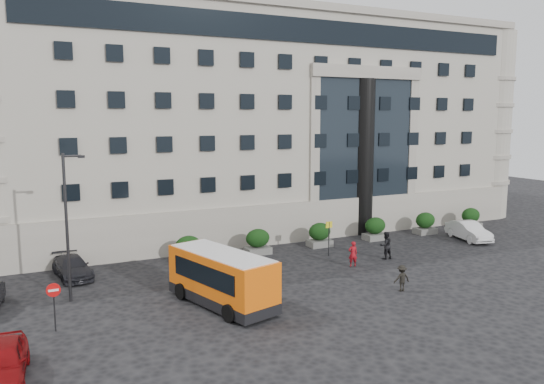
{
  "coord_description": "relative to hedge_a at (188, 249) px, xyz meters",
  "views": [
    {
      "loc": [
        -14.0,
        -26.53,
        9.87
      ],
      "look_at": [
        0.77,
        4.49,
        5.0
      ],
      "focal_mm": 35.0,
      "sensor_mm": 36.0,
      "label": 1
    }
  ],
  "objects": [
    {
      "name": "hedge_c",
      "position": [
        10.4,
        0.0,
        0.0
      ],
      "size": [
        1.8,
        1.26,
        1.84
      ],
      "color": "#5E5E5B",
      "rests_on": "ground"
    },
    {
      "name": "pedestrian_b",
      "position": [
        12.72,
        -5.11,
        0.04
      ],
      "size": [
        0.94,
        0.74,
        1.94
      ],
      "primitive_type": "imported",
      "rotation": [
        0.0,
        0.0,
        3.14
      ],
      "color": "black",
      "rests_on": "ground"
    },
    {
      "name": "hedge_d",
      "position": [
        15.6,
        0.0,
        0.0
      ],
      "size": [
        1.8,
        1.26,
        1.84
      ],
      "color": "#5E5E5B",
      "rests_on": "ground"
    },
    {
      "name": "red_truck",
      "position": [
        -8.29,
        7.33,
        0.41
      ],
      "size": [
        2.42,
        4.92,
        2.61
      ],
      "rotation": [
        0.0,
        0.0,
        0.03
      ],
      "color": "maroon",
      "rests_on": "ground"
    },
    {
      "name": "hedge_a",
      "position": [
        0.0,
        0.0,
        0.0
      ],
      "size": [
        1.8,
        1.26,
        1.84
      ],
      "color": "#5E5E5B",
      "rests_on": "ground"
    },
    {
      "name": "minibus",
      "position": [
        -0.8,
        -8.84,
        0.64
      ],
      "size": [
        4.16,
        7.22,
        2.85
      ],
      "rotation": [
        0.0,
        0.0,
        0.28
      ],
      "color": "#F2600B",
      "rests_on": "ground"
    },
    {
      "name": "street_lamp",
      "position": [
        -7.94,
        -4.8,
        3.44
      ],
      "size": [
        1.16,
        0.18,
        8.0
      ],
      "color": "#262628",
      "rests_on": "ground"
    },
    {
      "name": "parked_car_a",
      "position": [
        -11.15,
        -13.12,
        -0.14
      ],
      "size": [
        2.16,
        4.72,
        1.57
      ],
      "primitive_type": "imported",
      "rotation": [
        0.0,
        0.0,
        -0.07
      ],
      "color": "maroon",
      "rests_on": "ground"
    },
    {
      "name": "no_entry_sign",
      "position": [
        -9.0,
        -8.84,
        0.72
      ],
      "size": [
        0.64,
        0.16,
        2.32
      ],
      "color": "#262628",
      "rests_on": "ground"
    },
    {
      "name": "hedge_e",
      "position": [
        20.8,
        0.0,
        0.0
      ],
      "size": [
        1.8,
        1.26,
        1.84
      ],
      "color": "#5E5E5B",
      "rests_on": "ground"
    },
    {
      "name": "parked_car_c",
      "position": [
        -7.5,
        -0.23,
        -0.28
      ],
      "size": [
        2.39,
        4.64,
        1.29
      ],
      "primitive_type": "imported",
      "rotation": [
        0.0,
        0.0,
        0.14
      ],
      "color": "black",
      "rests_on": "ground"
    },
    {
      "name": "pedestrian_c",
      "position": [
        9.25,
        -11.14,
        -0.17
      ],
      "size": [
        1.03,
        0.65,
        1.52
      ],
      "primitive_type": "imported",
      "rotation": [
        0.0,
        0.0,
        3.06
      ],
      "color": "black",
      "rests_on": "ground"
    },
    {
      "name": "bus_stop_sign",
      "position": [
        9.5,
        -2.8,
        0.8
      ],
      "size": [
        0.5,
        0.08,
        2.52
      ],
      "color": "#262628",
      "rests_on": "ground"
    },
    {
      "name": "entrance_column",
      "position": [
        16.0,
        2.5,
        5.57
      ],
      "size": [
        1.8,
        1.8,
        13.0
      ],
      "primitive_type": "cylinder",
      "color": "black",
      "rests_on": "ground"
    },
    {
      "name": "hedge_b",
      "position": [
        5.2,
        0.0,
        0.0
      ],
      "size": [
        1.8,
        1.26,
        1.84
      ],
      "color": "#5E5E5B",
      "rests_on": "ground"
    },
    {
      "name": "white_taxi",
      "position": [
        22.37,
        -3.32,
        -0.18
      ],
      "size": [
        2.47,
        4.77,
        1.5
      ],
      "primitive_type": "imported",
      "rotation": [
        0.0,
        0.0,
        -0.2
      ],
      "color": "silver",
      "rests_on": "ground"
    },
    {
      "name": "hedge_f",
      "position": [
        26.0,
        0.0,
        0.0
      ],
      "size": [
        1.8,
        1.26,
        1.84
      ],
      "color": "#5E5E5B",
      "rests_on": "ground"
    },
    {
      "name": "civic_building",
      "position": [
        10.0,
        14.2,
        8.07
      ],
      "size": [
        44.0,
        24.0,
        18.0
      ],
      "primitive_type": "cube",
      "color": "#A59F92",
      "rests_on": "ground"
    },
    {
      "name": "pedestrian_a",
      "position": [
        9.6,
        -5.68,
        -0.08
      ],
      "size": [
        0.7,
        0.56,
        1.69
      ],
      "primitive_type": "imported",
      "rotation": [
        0.0,
        0.0,
        2.87
      ],
      "color": "maroon",
      "rests_on": "ground"
    },
    {
      "name": "ground",
      "position": [
        4.0,
        -7.8,
        -0.93
      ],
      "size": [
        120.0,
        120.0,
        0.0
      ],
      "primitive_type": "plane",
      "color": "black",
      "rests_on": "ground"
    }
  ]
}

